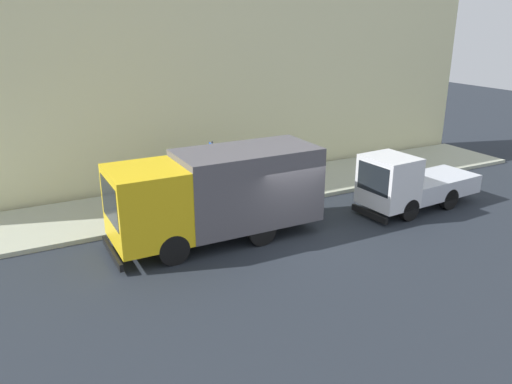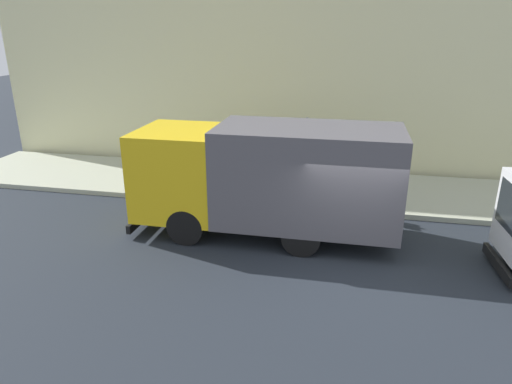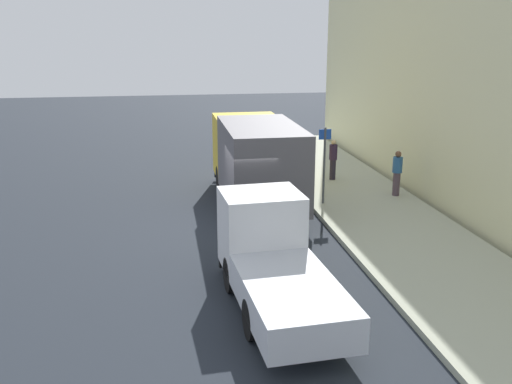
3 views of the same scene
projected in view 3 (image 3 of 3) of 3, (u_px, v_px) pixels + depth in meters
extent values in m
plane|color=#232830|center=(233.00, 227.00, 18.59)|extent=(80.00, 80.00, 0.00)
cube|color=#ADB19A|center=(381.00, 217.00, 19.37)|extent=(4.15, 30.00, 0.17)
cube|color=beige|center=(468.00, 46.00, 18.25)|extent=(0.50, 30.00, 11.33)
cube|color=yellow|center=(246.00, 146.00, 22.92)|extent=(2.48, 2.29, 2.40)
cube|color=black|center=(242.00, 134.00, 23.91)|extent=(2.08, 0.07, 1.34)
cube|color=#56545A|center=(261.00, 163.00, 19.51)|extent=(2.50, 4.86, 2.61)
cube|color=black|center=(242.00, 173.00, 24.45)|extent=(2.38, 0.13, 0.24)
cylinder|color=black|center=(221.00, 179.00, 22.65)|extent=(0.30, 1.00, 1.00)
cylinder|color=black|center=(275.00, 177.00, 22.98)|extent=(0.30, 1.00, 1.00)
cylinder|color=black|center=(230.00, 201.00, 19.70)|extent=(0.30, 1.00, 1.00)
cylinder|color=black|center=(291.00, 198.00, 20.03)|extent=(0.30, 1.00, 1.00)
cube|color=white|center=(261.00, 230.00, 14.15)|extent=(2.02, 1.80, 1.94)
cube|color=black|center=(254.00, 211.00, 14.86)|extent=(1.61, 0.17, 1.09)
cube|color=silver|center=(291.00, 299.00, 11.86)|extent=(2.15, 3.69, 0.74)
cube|color=black|center=(253.00, 260.00, 15.31)|extent=(1.84, 0.24, 0.24)
cylinder|color=black|center=(232.00, 275.00, 13.92)|extent=(0.36, 0.88, 0.86)
cylinder|color=black|center=(295.00, 269.00, 14.28)|extent=(0.36, 0.88, 0.86)
cylinder|color=black|center=(253.00, 319.00, 11.78)|extent=(0.36, 0.88, 0.86)
cylinder|color=black|center=(327.00, 311.00, 12.14)|extent=(0.36, 0.88, 0.86)
cylinder|color=#27212D|center=(333.00, 170.00, 23.76)|extent=(0.31, 0.31, 0.84)
cylinder|color=#2E1E35|center=(333.00, 152.00, 23.56)|extent=(0.42, 0.42, 0.63)
sphere|color=#D6B181|center=(334.00, 142.00, 23.44)|extent=(0.20, 0.20, 0.20)
cylinder|color=#4E3E47|center=(396.00, 184.00, 21.46)|extent=(0.30, 0.30, 0.89)
cylinder|color=#28578A|center=(398.00, 165.00, 21.26)|extent=(0.40, 0.40, 0.58)
sphere|color=brown|center=(398.00, 154.00, 21.15)|extent=(0.23, 0.23, 0.23)
cylinder|color=#4C5156|center=(324.00, 166.00, 20.22)|extent=(0.08, 0.08, 2.75)
cube|color=blue|center=(325.00, 134.00, 19.94)|extent=(0.44, 0.03, 0.36)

